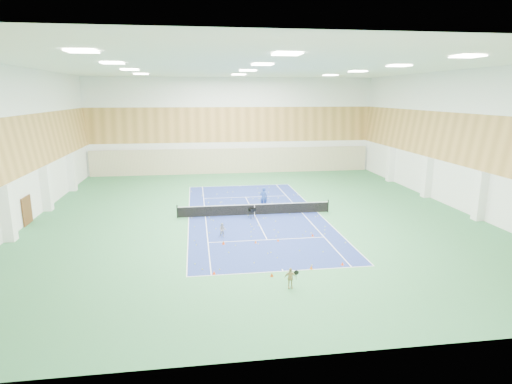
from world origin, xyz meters
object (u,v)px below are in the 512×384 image
Objects in this scene: coach at (264,197)px; ball_cart at (252,213)px; child_apron at (290,278)px; tennis_net at (255,209)px; child_court at (223,230)px.

ball_cart is at bearing 80.07° from coach.
coach is at bearing 49.30° from ball_cart.
child_apron is at bearing -105.73° from ball_cart.
coach is at bearing 88.33° from child_apron.
tennis_net is 12.68× the size of child_court.
ball_cart is (-1.49, -3.36, -0.48)m from coach.
child_apron is at bearing -90.33° from tennis_net.
tennis_net is 6.06m from child_court.
child_court is 5.06m from ball_cart.
coach is at bearing 65.79° from child_court.
tennis_net is 2.69m from coach.
tennis_net is at bearing 64.48° from child_court.
ball_cart is at bearing -108.83° from tennis_net.
child_apron reaches higher than ball_cart.
coach is 2.10× the size of ball_cart.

